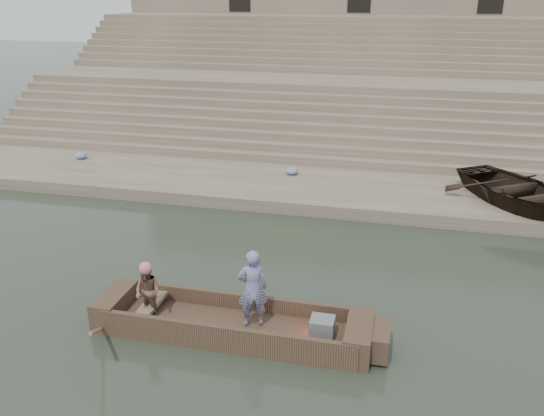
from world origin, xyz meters
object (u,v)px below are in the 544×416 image
at_px(rowing_man, 148,292).
at_px(beached_rowboat, 518,190).
at_px(main_rowboat, 231,329).
at_px(standing_man, 253,288).
at_px(television, 322,328).

relative_size(rowing_man, beached_rowboat, 0.27).
relative_size(main_rowboat, rowing_man, 4.19).
height_order(standing_man, television, standing_man).
height_order(standing_man, rowing_man, standing_man).
xyz_separation_m(rowing_man, beached_rowboat, (8.25, 8.21, 0.04)).
distance_m(main_rowboat, television, 1.86).
bearing_deg(main_rowboat, beached_rowboat, 50.88).
bearing_deg(beached_rowboat, standing_man, -161.34).
height_order(rowing_man, beached_rowboat, rowing_man).
bearing_deg(television, rowing_man, -177.47).
xyz_separation_m(standing_man, beached_rowboat, (6.12, 7.96, -0.19)).
height_order(main_rowboat, beached_rowboat, beached_rowboat).
xyz_separation_m(television, beached_rowboat, (4.72, 8.06, 0.43)).
distance_m(main_rowboat, standing_man, 1.03).
height_order(main_rowboat, standing_man, standing_man).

